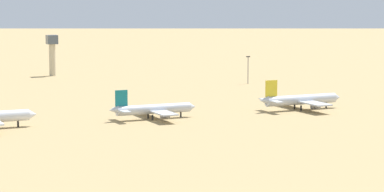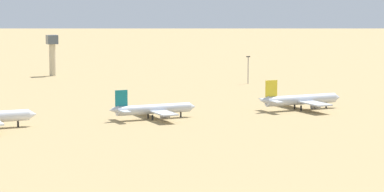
{
  "view_description": "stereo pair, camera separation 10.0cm",
  "coord_description": "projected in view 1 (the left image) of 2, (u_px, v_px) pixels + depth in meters",
  "views": [
    {
      "loc": [
        -96.85,
        -250.0,
        40.83
      ],
      "look_at": [
        17.0,
        12.64,
        6.0
      ],
      "focal_mm": 78.57,
      "sensor_mm": 36.0,
      "label": 1
    },
    {
      "loc": [
        -96.76,
        -250.04,
        40.83
      ],
      "look_at": [
        17.0,
        12.64,
        6.0
      ],
      "focal_mm": 78.57,
      "sensor_mm": 36.0,
      "label": 2
    }
  ],
  "objects": [
    {
      "name": "light_pole_mid",
      "position": [
        248.0,
        67.0,
        383.12
      ],
      "size": [
        1.8,
        0.5,
        12.72
      ],
      "color": "#59595E",
      "rests_on": "ground"
    },
    {
      "name": "control_tower",
      "position": [
        52.0,
        51.0,
        419.81
      ],
      "size": [
        5.2,
        5.2,
        20.5
      ],
      "color": "#C6B793",
      "rests_on": "ground"
    },
    {
      "name": "parked_jet_yellow_4",
      "position": [
        300.0,
        100.0,
        296.94
      ],
      "size": [
        33.6,
        28.17,
        11.12
      ],
      "rotation": [
        0.0,
        0.0,
        0.03
      ],
      "color": "silver",
      "rests_on": "ground"
    },
    {
      "name": "parked_jet_teal_3",
      "position": [
        153.0,
        109.0,
        275.05
      ],
      "size": [
        30.58,
        25.59,
        10.13
      ],
      "rotation": [
        0.0,
        0.0,
        0.01
      ],
      "color": "silver",
      "rests_on": "ground"
    },
    {
      "name": "ground",
      "position": [
        159.0,
        121.0,
        270.87
      ],
      "size": [
        4000.0,
        4000.0,
        0.0
      ],
      "primitive_type": "plane",
      "color": "tan"
    }
  ]
}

